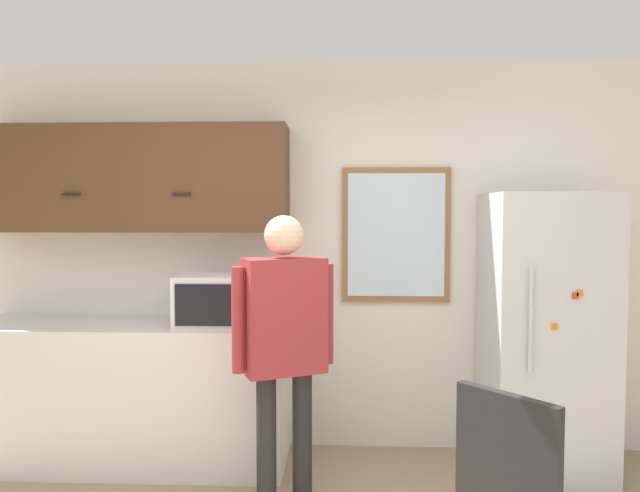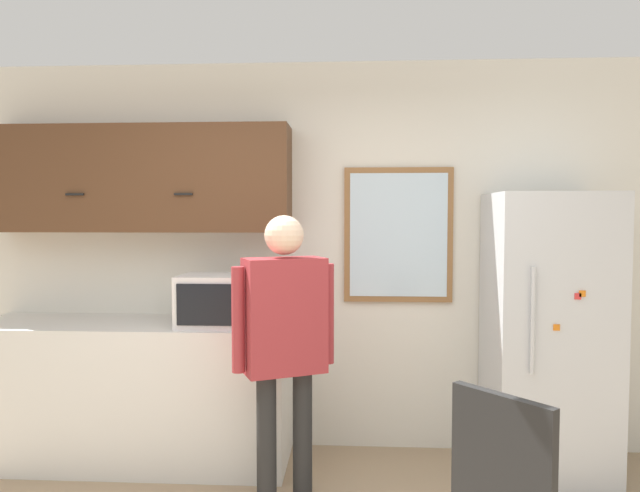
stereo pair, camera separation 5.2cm
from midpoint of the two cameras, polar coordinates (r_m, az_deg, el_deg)
back_wall at (r=4.03m, az=-1.48°, el=-1.07°), size 6.00×0.06×2.70m
counter at (r=4.10m, az=-18.78°, el=-13.70°), size 2.07×0.64×0.94m
upper_cabinets at (r=4.09m, az=-18.33°, el=6.36°), size 2.07×0.35×0.71m
microwave at (r=3.71m, az=-10.47°, el=-5.38°), size 0.52×0.39×0.33m
person at (r=3.19m, az=-4.08°, el=-8.52°), size 0.54×0.38×1.64m
refrigerator at (r=3.94m, az=21.20°, el=-8.10°), size 0.73×0.66×1.78m
window at (r=3.99m, az=7.22°, el=1.11°), size 0.75×0.05×0.93m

